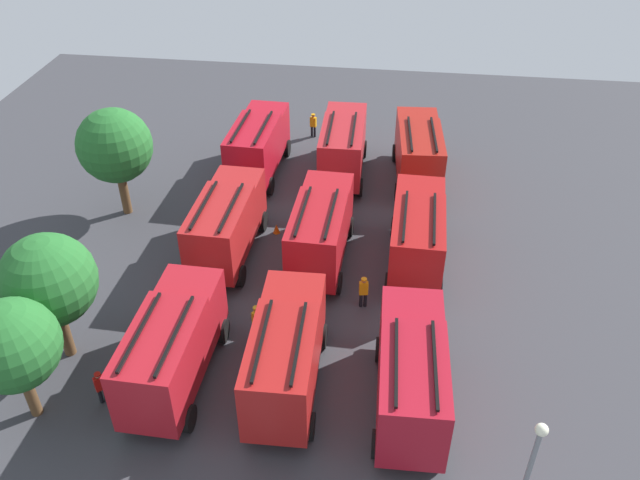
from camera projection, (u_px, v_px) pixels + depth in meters
ground_plane at (320, 262)px, 34.27m from camera, size 54.47×54.47×0.00m
fire_truck_0 at (411, 372)px, 25.17m from camera, size 7.27×2.94×3.88m
fire_truck_1 at (417, 233)px, 32.67m from camera, size 7.25×2.87×3.88m
fire_truck_2 at (418, 151)px, 39.62m from camera, size 7.35×3.17×3.88m
fire_truck_3 at (286, 352)px, 26.03m from camera, size 7.27×2.92×3.88m
fire_truck_4 at (321, 228)px, 33.00m from camera, size 7.26×2.90×3.88m
fire_truck_5 at (343, 145)px, 40.23m from camera, size 7.26×2.90×3.88m
fire_truck_6 at (173, 344)px, 26.36m from camera, size 7.25×2.88×3.88m
fire_truck_7 at (226, 222)px, 33.44m from camera, size 7.27×2.92×3.88m
fire_truck_8 at (258, 143)px, 40.40m from camera, size 7.29×2.98×3.88m
firefighter_0 at (364, 291)px, 30.89m from camera, size 0.30×0.45×1.70m
firefighter_1 at (257, 320)px, 29.20m from camera, size 0.48×0.41×1.77m
firefighter_2 at (313, 124)px, 45.28m from camera, size 0.32×0.46×1.70m
firefighter_3 at (101, 386)px, 26.24m from camera, size 0.46×0.47×1.60m
tree_0 at (12, 346)px, 24.08m from camera, size 3.60×3.60×5.58m
tree_1 at (48, 281)px, 26.55m from camera, size 3.94×3.94×6.11m
tree_2 at (115, 146)px, 35.59m from camera, size 4.11×4.11×6.37m
traffic_cone_0 at (276, 229)px, 36.24m from camera, size 0.39×0.39×0.56m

